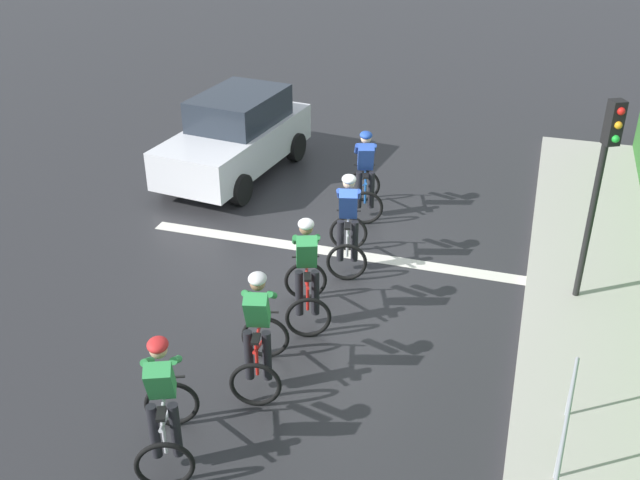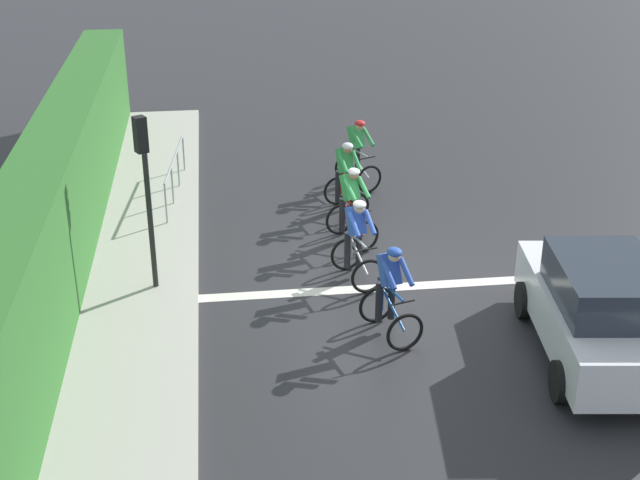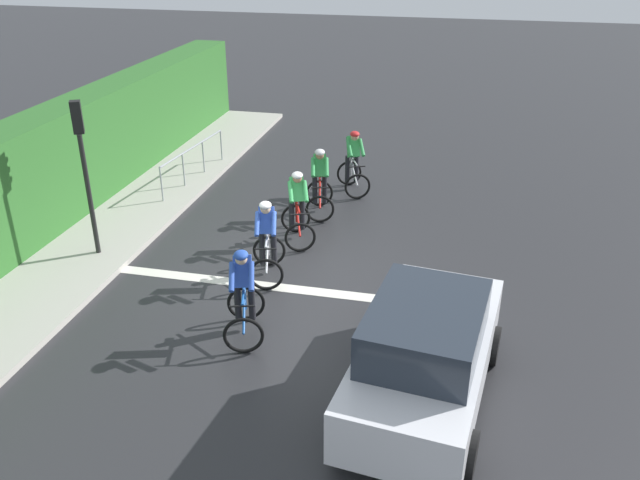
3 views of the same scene
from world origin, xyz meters
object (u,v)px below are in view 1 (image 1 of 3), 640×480
at_px(traffic_light_near_crossing, 602,174).
at_px(pedestrian_railing_kerbside, 558,468).
at_px(cyclist_fourth, 348,225).
at_px(cyclist_lead, 164,406).
at_px(cyclist_trailing, 365,176).
at_px(cyclist_second, 259,334).
at_px(cyclist_mid, 307,274).
at_px(car_white, 236,136).

xyz_separation_m(traffic_light_near_crossing, pedestrian_railing_kerbside, (0.30, 4.55, -1.44)).
distance_m(cyclist_fourth, pedestrian_railing_kerbside, 5.77).
bearing_deg(cyclist_lead, cyclist_trailing, -94.91).
height_order(cyclist_fourth, traffic_light_near_crossing, traffic_light_near_crossing).
relative_size(cyclist_lead, cyclist_fourth, 1.00).
relative_size(cyclist_second, cyclist_trailing, 1.00).
relative_size(cyclist_mid, cyclist_fourth, 1.00).
bearing_deg(traffic_light_near_crossing, cyclist_fourth, -0.76).
xyz_separation_m(cyclist_lead, pedestrian_railing_kerbside, (-4.31, -0.35, -0.01)).
height_order(cyclist_lead, traffic_light_near_crossing, traffic_light_near_crossing).
distance_m(cyclist_mid, cyclist_fourth, 1.73).
bearing_deg(car_white, cyclist_trailing, 160.80).
height_order(car_white, traffic_light_near_crossing, traffic_light_near_crossing).
xyz_separation_m(cyclist_second, cyclist_fourth, (-0.30, -3.34, 0.00)).
xyz_separation_m(cyclist_second, car_white, (3.06, -6.49, 0.08)).
relative_size(car_white, pedestrian_railing_kerbside, 1.27).
relative_size(cyclist_mid, traffic_light_near_crossing, 0.50).
distance_m(cyclist_second, cyclist_mid, 1.62).
height_order(cyclist_trailing, car_white, car_white).
bearing_deg(cyclist_mid, cyclist_trailing, -89.15).
xyz_separation_m(cyclist_mid, cyclist_fourth, (-0.17, -1.72, 0.00)).
height_order(cyclist_mid, car_white, car_white).
bearing_deg(cyclist_fourth, cyclist_mid, 84.50).
height_order(cyclist_second, cyclist_mid, same).
relative_size(cyclist_lead, cyclist_second, 1.00).
relative_size(cyclist_lead, cyclist_mid, 1.00).
distance_m(cyclist_lead, cyclist_second, 1.70).
xyz_separation_m(cyclist_fourth, pedestrian_railing_kerbside, (-3.49, 4.60, -0.01)).
distance_m(cyclist_fourth, traffic_light_near_crossing, 4.05).
bearing_deg(cyclist_second, cyclist_fourth, -95.11).
height_order(cyclist_mid, pedestrian_railing_kerbside, cyclist_mid).
distance_m(cyclist_second, pedestrian_railing_kerbside, 3.99).
bearing_deg(cyclist_fourth, car_white, -43.26).
distance_m(cyclist_lead, cyclist_trailing, 7.04).
bearing_deg(cyclist_lead, cyclist_mid, -101.56).
xyz_separation_m(cyclist_fourth, traffic_light_near_crossing, (-3.79, 0.05, 1.43)).
relative_size(cyclist_fourth, traffic_light_near_crossing, 0.50).
bearing_deg(cyclist_lead, pedestrian_railing_kerbside, -175.37).
xyz_separation_m(cyclist_mid, car_white, (3.19, -4.88, 0.08)).
relative_size(cyclist_second, cyclist_mid, 1.00).
height_order(cyclist_lead, cyclist_mid, same).
bearing_deg(cyclist_second, cyclist_lead, 71.90).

